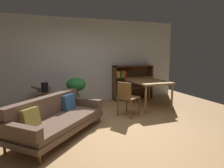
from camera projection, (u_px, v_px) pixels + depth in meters
ground_plane at (109, 132)px, 3.91m from camera, size 8.16×8.16×0.00m
back_wall_panel at (82, 61)px, 6.20m from camera, size 6.80×0.10×2.70m
fabric_couch at (56, 117)px, 3.71m from camera, size 2.01×2.04×0.75m
media_console at (45, 101)px, 5.26m from camera, size 0.37×1.07×0.59m
open_laptop at (41, 89)px, 5.34m from camera, size 0.46×0.32×0.10m
desk_speaker at (45, 88)px, 4.96m from camera, size 0.18×0.18×0.25m
potted_floor_plant at (76, 88)px, 5.41m from camera, size 0.55×0.60×0.92m
dining_table at (148, 83)px, 5.66m from camera, size 0.93×1.31×0.80m
dining_chair_near at (127, 96)px, 4.82m from camera, size 0.61×0.61×0.89m
bookshelf at (130, 82)px, 6.71m from camera, size 1.43×0.34×1.19m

